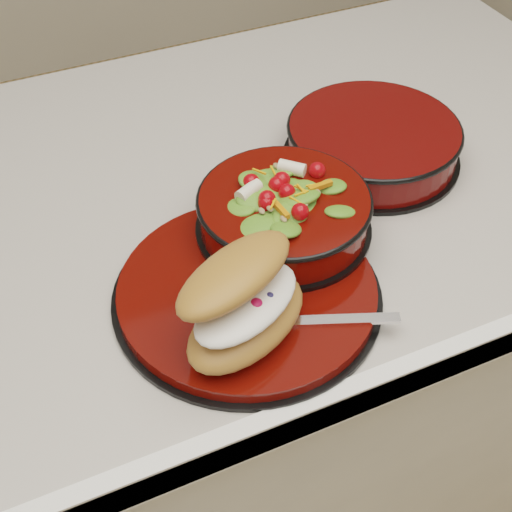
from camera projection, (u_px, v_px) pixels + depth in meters
name	position (u px, v px, depth m)	size (l,w,h in m)	color
island_counter	(245.00, 373.00, 1.27)	(1.24, 0.74, 0.90)	silver
dinner_plate	(248.00, 292.00, 0.79)	(0.30, 0.30, 0.02)	black
salad_bowl	(284.00, 208.00, 0.83)	(0.21, 0.21, 0.09)	black
croissant	(244.00, 302.00, 0.71)	(0.18, 0.16, 0.09)	#A56532
fork	(311.00, 321.00, 0.75)	(0.17, 0.08, 0.00)	silver
extra_bowl	(373.00, 141.00, 0.96)	(0.24, 0.24, 0.05)	black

